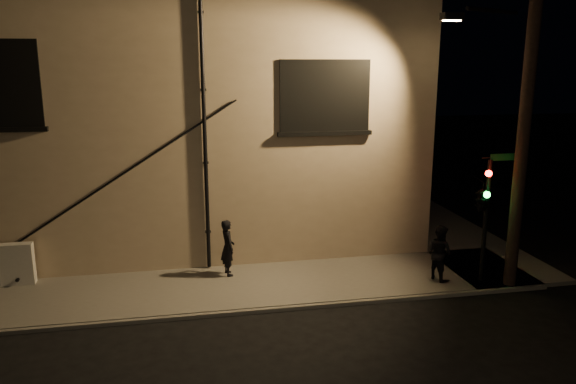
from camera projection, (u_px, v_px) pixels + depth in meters
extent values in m
plane|color=black|center=(290.00, 309.00, 13.81)|extent=(90.00, 90.00, 0.00)
cube|color=#5F5B56|center=(166.00, 292.00, 14.67)|extent=(20.00, 3.00, 0.12)
cube|color=#5F5B56|center=(409.00, 210.00, 22.66)|extent=(3.00, 16.00, 0.12)
cube|color=tan|center=(164.00, 108.00, 20.87)|extent=(16.00, 12.00, 8.50)
cube|color=black|center=(325.00, 96.00, 15.81)|extent=(2.60, 0.10, 2.00)
cube|color=#A5B28C|center=(325.00, 96.00, 15.83)|extent=(2.38, 0.05, 1.78)
cylinder|color=black|center=(204.00, 123.00, 15.27)|extent=(0.11, 0.11, 8.30)
cylinder|color=black|center=(124.00, 173.00, 15.19)|extent=(5.96, 0.04, 3.75)
cylinder|color=black|center=(129.00, 171.00, 15.20)|extent=(5.96, 0.04, 3.75)
cube|color=beige|center=(0.00, 265.00, 14.86)|extent=(1.71, 0.29, 1.13)
imported|color=black|center=(228.00, 248.00, 15.55)|extent=(0.48, 0.64, 1.58)
imported|color=black|center=(440.00, 252.00, 15.25)|extent=(0.80, 0.90, 1.53)
cylinder|color=black|center=(485.00, 221.00, 14.95)|extent=(0.12, 0.12, 3.34)
imported|color=black|center=(482.00, 197.00, 14.63)|extent=(0.85, 2.06, 0.81)
sphere|color=#FF140C|center=(489.00, 173.00, 14.31)|extent=(0.17, 0.17, 0.17)
sphere|color=#14FF3F|center=(487.00, 195.00, 14.44)|extent=(0.17, 0.17, 0.17)
cube|color=#0C4C1E|center=(503.00, 157.00, 14.62)|extent=(0.70, 0.03, 0.18)
cylinder|color=black|center=(522.00, 146.00, 14.21)|extent=(0.32, 0.32, 7.70)
cylinder|color=black|center=(493.00, 11.00, 13.83)|extent=(1.95, 1.06, 0.10)
cube|color=black|center=(452.00, 16.00, 14.23)|extent=(0.55, 0.28, 0.18)
cube|color=#FFC672|center=(452.00, 20.00, 14.25)|extent=(0.42, 0.20, 0.04)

